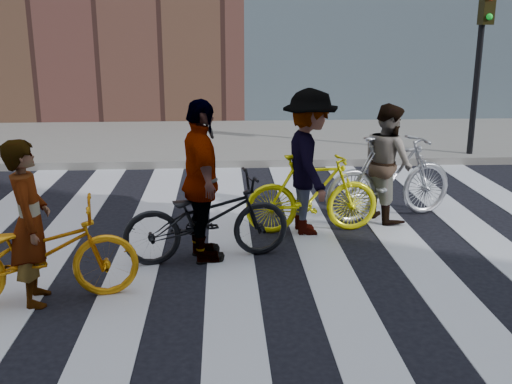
{
  "coord_description": "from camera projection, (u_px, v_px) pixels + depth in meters",
  "views": [
    {
      "loc": [
        -0.63,
        -6.27,
        2.67
      ],
      "look_at": [
        -0.25,
        0.3,
        0.83
      ],
      "focal_mm": 42.0,
      "sensor_mm": 36.0,
      "label": 1
    }
  ],
  "objects": [
    {
      "name": "ground",
      "position": [
        280.0,
        269.0,
        6.78
      ],
      "size": [
        100.0,
        100.0,
        0.0
      ],
      "primitive_type": "plane",
      "color": "black",
      "rests_on": "ground"
    },
    {
      "name": "sidewalk_far",
      "position": [
        249.0,
        140.0,
        13.97
      ],
      "size": [
        100.0,
        5.0,
        0.15
      ],
      "primitive_type": "cube",
      "color": "gray",
      "rests_on": "ground"
    },
    {
      "name": "zebra_crosswalk",
      "position": [
        280.0,
        269.0,
        6.78
      ],
      "size": [
        8.25,
        10.0,
        0.01
      ],
      "color": "silver",
      "rests_on": "ground"
    },
    {
      "name": "traffic_signal",
      "position": [
        482.0,
        46.0,
        11.53
      ],
      "size": [
        0.22,
        0.42,
        3.33
      ],
      "color": "black",
      "rests_on": "ground"
    },
    {
      "name": "bike_yellow_left",
      "position": [
        38.0,
        254.0,
        5.87
      ],
      "size": [
        2.02,
        1.02,
        1.01
      ],
      "primitive_type": "imported",
      "rotation": [
        0.0,
        0.0,
        1.76
      ],
      "color": "orange",
      "rests_on": "ground"
    },
    {
      "name": "bike_silver_mid",
      "position": [
        390.0,
        178.0,
        8.39
      ],
      "size": [
        2.09,
        1.15,
        1.21
      ],
      "primitive_type": "imported",
      "rotation": [
        0.0,
        0.0,
        1.88
      ],
      "color": "#B0B3BB",
      "rests_on": "ground"
    },
    {
      "name": "bike_yellow_right",
      "position": [
        312.0,
        194.0,
        7.87
      ],
      "size": [
        1.79,
        0.61,
        1.06
      ],
      "primitive_type": "imported",
      "rotation": [
        0.0,
        0.0,
        1.63
      ],
      "color": "#FFFB0E",
      "rests_on": "ground"
    },
    {
      "name": "bike_dark_rear",
      "position": [
        207.0,
        218.0,
        6.94
      ],
      "size": [
        2.04,
        1.07,
        1.02
      ],
      "primitive_type": "imported",
      "rotation": [
        0.0,
        0.0,
        1.78
      ],
      "color": "black",
      "rests_on": "ground"
    },
    {
      "name": "rider_left",
      "position": [
        30.0,
        223.0,
        5.78
      ],
      "size": [
        0.5,
        0.67,
        1.65
      ],
      "primitive_type": "imported",
      "rotation": [
        0.0,
        0.0,
        1.76
      ],
      "color": "slate",
      "rests_on": "ground"
    },
    {
      "name": "rider_mid",
      "position": [
        387.0,
        163.0,
        8.33
      ],
      "size": [
        0.84,
        0.95,
        1.65
      ],
      "primitive_type": "imported",
      "rotation": [
        0.0,
        0.0,
        1.88
      ],
      "color": "slate",
      "rests_on": "ground"
    },
    {
      "name": "rider_right",
      "position": [
        309.0,
        163.0,
        7.75
      ],
      "size": [
        0.78,
        1.27,
        1.9
      ],
      "primitive_type": "imported",
      "rotation": [
        0.0,
        0.0,
        1.63
      ],
      "color": "slate",
      "rests_on": "ground"
    },
    {
      "name": "rider_rear",
      "position": [
        202.0,
        182.0,
        6.82
      ],
      "size": [
        0.68,
        1.18,
        1.89
      ],
      "primitive_type": "imported",
      "rotation": [
        0.0,
        0.0,
        1.78
      ],
      "color": "slate",
      "rests_on": "ground"
    }
  ]
}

